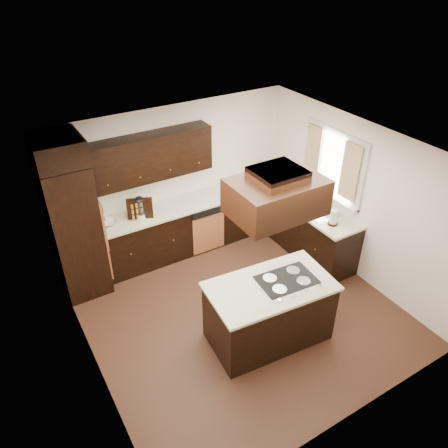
{
  "coord_description": "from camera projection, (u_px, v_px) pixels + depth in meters",
  "views": [
    {
      "loc": [
        -2.62,
        -3.94,
        4.59
      ],
      "look_at": [
        0.1,
        0.6,
        1.15
      ],
      "focal_mm": 35.0,
      "sensor_mm": 36.0,
      "label": 1
    }
  ],
  "objects": [
    {
      "name": "floor",
      "position": [
        239.0,
        310.0,
        6.47
      ],
      "size": [
        4.2,
        4.2,
        0.02
      ],
      "primitive_type": "cube",
      "color": "brown",
      "rests_on": "ground"
    },
    {
      "name": "ceiling",
      "position": [
        243.0,
        153.0,
        5.1
      ],
      "size": [
        4.2,
        4.2,
        0.02
      ],
      "primitive_type": "cube",
      "color": "white",
      "rests_on": "ground"
    },
    {
      "name": "wall_back",
      "position": [
        173.0,
        179.0,
        7.3
      ],
      "size": [
        4.2,
        0.02,
        2.5
      ],
      "primitive_type": "cube",
      "color": "white",
      "rests_on": "ground"
    },
    {
      "name": "wall_front",
      "position": [
        358.0,
        348.0,
        4.27
      ],
      "size": [
        4.2,
        0.02,
        2.5
      ],
      "primitive_type": "cube",
      "color": "white",
      "rests_on": "ground"
    },
    {
      "name": "wall_left",
      "position": [
        82.0,
        297.0,
        4.87
      ],
      "size": [
        0.02,
        4.2,
        2.5
      ],
      "primitive_type": "cube",
      "color": "white",
      "rests_on": "ground"
    },
    {
      "name": "wall_right",
      "position": [
        356.0,
        200.0,
        6.69
      ],
      "size": [
        0.02,
        4.2,
        2.5
      ],
      "primitive_type": "cube",
      "color": "white",
      "rests_on": "ground"
    },
    {
      "name": "oven_column",
      "position": [
        75.0,
        230.0,
        6.35
      ],
      "size": [
        0.65,
        0.75,
        2.12
      ],
      "primitive_type": "cube",
      "color": "black",
      "rests_on": "floor"
    },
    {
      "name": "wall_oven_face",
      "position": [
        98.0,
        220.0,
        6.47
      ],
      "size": [
        0.05,
        0.62,
        0.78
      ],
      "primitive_type": "cube",
      "color": "#B2663D",
      "rests_on": "oven_column"
    },
    {
      "name": "base_cabinets_back",
      "position": [
        185.0,
        227.0,
        7.53
      ],
      "size": [
        2.93,
        0.6,
        0.88
      ],
      "primitive_type": "cube",
      "color": "black",
      "rests_on": "floor"
    },
    {
      "name": "base_cabinets_right",
      "position": [
        298.0,
        223.0,
        7.65
      ],
      "size": [
        0.6,
        2.4,
        0.88
      ],
      "primitive_type": "cube",
      "color": "black",
      "rests_on": "floor"
    },
    {
      "name": "countertop_back",
      "position": [
        184.0,
        205.0,
        7.27
      ],
      "size": [
        2.93,
        0.63,
        0.04
      ],
      "primitive_type": "cube",
      "color": "beige",
      "rests_on": "base_cabinets_back"
    },
    {
      "name": "countertop_right",
      "position": [
        300.0,
        200.0,
        7.39
      ],
      "size": [
        0.63,
        2.4,
        0.04
      ],
      "primitive_type": "cube",
      "color": "beige",
      "rests_on": "base_cabinets_right"
    },
    {
      "name": "upper_cabinets",
      "position": [
        150.0,
        157.0,
        6.68
      ],
      "size": [
        2.0,
        0.34,
        0.72
      ],
      "primitive_type": "cube",
      "color": "black",
      "rests_on": "wall_back"
    },
    {
      "name": "dishwasher_front",
      "position": [
        208.0,
        233.0,
        7.47
      ],
      "size": [
        0.6,
        0.05,
        0.72
      ],
      "primitive_type": "cube",
      "color": "#B2663D",
      "rests_on": "floor"
    },
    {
      "name": "window_frame",
      "position": [
        333.0,
        164.0,
        6.85
      ],
      "size": [
        0.06,
        1.32,
        1.12
      ],
      "primitive_type": "cube",
      "color": "silver",
      "rests_on": "wall_right"
    },
    {
      "name": "window_pane",
      "position": [
        334.0,
        163.0,
        6.87
      ],
      "size": [
        0.0,
        1.2,
        1.0
      ],
      "primitive_type": "cube",
      "color": "white",
      "rests_on": "wall_right"
    },
    {
      "name": "curtain_left",
      "position": [
        350.0,
        172.0,
        6.5
      ],
      "size": [
        0.02,
        0.34,
        0.9
      ],
      "primitive_type": "cube",
      "color": "beige",
      "rests_on": "wall_right"
    },
    {
      "name": "curtain_right",
      "position": [
        313.0,
        152.0,
        7.1
      ],
      "size": [
        0.02,
        0.34,
        0.9
      ],
      "primitive_type": "cube",
      "color": "beige",
      "rests_on": "wall_right"
    },
    {
      "name": "sink_rim",
      "position": [
        315.0,
        208.0,
        7.13
      ],
      "size": [
        0.52,
        0.84,
        0.01
      ],
      "primitive_type": "cube",
      "color": "silver",
      "rests_on": "countertop_right"
    },
    {
      "name": "island",
      "position": [
        269.0,
        313.0,
        5.8
      ],
      "size": [
        1.62,
        0.98,
        0.88
      ],
      "primitive_type": "cube",
      "rotation": [
        0.0,
        0.0,
        -0.09
      ],
      "color": "black",
      "rests_on": "floor"
    },
    {
      "name": "island_top",
      "position": [
        271.0,
        286.0,
        5.55
      ],
      "size": [
        1.69,
        1.04,
        0.04
      ],
      "primitive_type": "cube",
      "rotation": [
        0.0,
        0.0,
        -0.09
      ],
      "color": "beige",
      "rests_on": "island"
    },
    {
      "name": "cooktop",
      "position": [
        287.0,
        280.0,
        5.62
      ],
      "size": [
        0.78,
        0.55,
        0.01
      ],
      "primitive_type": "cube",
      "rotation": [
        0.0,
        0.0,
        -0.09
      ],
      "color": "black",
      "rests_on": "island_top"
    },
    {
      "name": "range_hood",
      "position": [
        276.0,
        197.0,
        4.94
      ],
      "size": [
        1.05,
        0.72,
        0.42
      ],
      "primitive_type": "cube",
      "color": "black",
      "rests_on": "ceiling"
    },
    {
      "name": "hood_duct",
      "position": [
        278.0,
        175.0,
        4.79
      ],
      "size": [
        0.55,
        0.5,
        0.13
      ],
      "primitive_type": "cube",
      "color": "black",
      "rests_on": "ceiling"
    },
    {
      "name": "blender_base",
      "position": [
        141.0,
        216.0,
        6.84
      ],
      "size": [
        0.15,
        0.15,
        0.1
      ],
      "primitive_type": "cylinder",
      "color": "silver",
      "rests_on": "countertop_back"
    },
    {
      "name": "blender_pitcher",
      "position": [
        140.0,
        206.0,
        6.74
      ],
      "size": [
        0.13,
        0.13,
        0.26
      ],
      "primitive_type": "cone",
      "color": "silver",
      "rests_on": "blender_base"
    },
    {
      "name": "spice_rack",
      "position": [
        140.0,
        208.0,
        6.8
      ],
      "size": [
        0.4,
        0.25,
        0.33
      ],
      "primitive_type": "cube",
      "rotation": [
        0.0,
        0.0,
        -0.4
      ],
      "color": "black",
      "rests_on": "countertop_back"
    },
    {
      "name": "mixing_bowl",
      "position": [
        110.0,
        223.0,
        6.71
      ],
      "size": [
        0.28,
        0.28,
        0.06
      ],
      "primitive_type": "imported",
      "rotation": [
        0.0,
        0.0,
        -0.14
      ],
      "color": "silver",
      "rests_on": "countertop_back"
    },
    {
      "name": "soap_bottle",
      "position": [
        285.0,
        188.0,
        7.5
      ],
      "size": [
        0.11,
        0.11,
        0.19
      ],
      "primitive_type": "imported",
      "rotation": [
        0.0,
        0.0,
        0.25
      ],
      "color": "silver",
      "rests_on": "countertop_right"
    },
    {
      "name": "paper_towel",
      "position": [
        334.0,
        217.0,
        6.66
      ],
      "size": [
        0.15,
        0.15,
        0.25
      ],
      "primitive_type": "cylinder",
      "rotation": [
        0.0,
        0.0,
        0.38
      ],
      "color": "silver",
      "rests_on": "countertop_right"
    }
  ]
}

